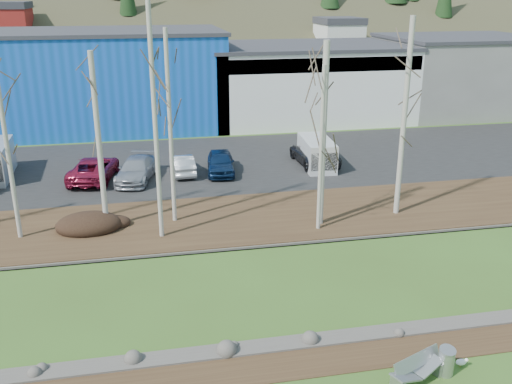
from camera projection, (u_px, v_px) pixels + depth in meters
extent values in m
cube|color=#382616|center=(258.00, 367.00, 18.36)|extent=(80.00, 1.80, 0.03)
cube|color=#382616|center=(210.00, 221.00, 29.80)|extent=(80.00, 7.00, 0.15)
cube|color=black|center=(191.00, 164.00, 39.50)|extent=(80.00, 14.00, 0.14)
cube|color=#0E4DAC|center=(106.00, 80.00, 49.99)|extent=(20.00, 12.00, 8.00)
cube|color=#333338|center=(102.00, 32.00, 48.60)|extent=(20.40, 12.24, 0.30)
cube|color=white|center=(303.00, 83.00, 53.62)|extent=(18.00, 12.00, 6.50)
cube|color=#333338|center=(304.00, 46.00, 52.48)|extent=(18.36, 12.24, 0.30)
cube|color=navy|center=(324.00, 65.00, 47.38)|extent=(17.64, 0.20, 1.20)
cube|color=slate|center=(459.00, 75.00, 56.54)|extent=(14.00, 12.00, 7.00)
cube|color=#333338|center=(463.00, 37.00, 55.32)|extent=(14.28, 12.24, 0.30)
cube|color=#A4A7A9|center=(434.00, 367.00, 17.98)|extent=(0.31, 0.58, 0.48)
cube|color=#A4A7A9|center=(417.00, 361.00, 17.63)|extent=(1.88, 0.95, 0.42)
cube|color=gray|center=(406.00, 377.00, 17.23)|extent=(1.08, 0.87, 0.35)
cube|color=gray|center=(427.00, 366.00, 17.74)|extent=(1.08, 0.87, 0.35)
cylinder|color=#A4A7A9|center=(446.00, 363.00, 17.90)|extent=(0.51, 0.51, 0.86)
cylinder|color=gold|center=(460.00, 366.00, 18.35)|extent=(0.01, 0.01, 0.10)
cylinder|color=gold|center=(459.00, 365.00, 18.41)|extent=(0.01, 0.01, 0.10)
ellipsoid|color=white|center=(461.00, 362.00, 18.35)|extent=(0.37, 0.21, 0.21)
cube|color=gray|center=(461.00, 361.00, 18.33)|extent=(0.25, 0.17, 0.02)
sphere|color=white|center=(467.00, 360.00, 18.30)|extent=(0.12, 0.12, 0.12)
cone|color=gold|center=(469.00, 360.00, 18.29)|extent=(0.07, 0.05, 0.03)
ellipsoid|color=black|center=(89.00, 224.00, 28.47)|extent=(3.26, 2.30, 0.64)
cylinder|color=beige|center=(4.00, 127.00, 25.90)|extent=(0.21, 0.21, 10.94)
cylinder|color=beige|center=(99.00, 143.00, 27.47)|extent=(0.27, 0.27, 8.73)
cylinder|color=beige|center=(155.00, 125.00, 26.00)|extent=(0.22, 0.22, 10.99)
cylinder|color=beige|center=(170.00, 129.00, 28.11)|extent=(0.21, 0.21, 9.70)
cylinder|color=beige|center=(321.00, 150.00, 27.38)|extent=(0.20, 0.20, 8.13)
cylinder|color=beige|center=(323.00, 136.00, 27.85)|extent=(0.31, 0.31, 9.16)
cylinder|color=beige|center=(404.00, 120.00, 29.05)|extent=(0.28, 0.28, 10.19)
imported|color=maroon|center=(94.00, 169.00, 35.89)|extent=(3.30, 5.60, 1.46)
imported|color=#999BA1|center=(136.00, 170.00, 35.77)|extent=(3.04, 5.14, 1.40)
imported|color=#10264A|center=(221.00, 162.00, 37.21)|extent=(2.18, 4.44, 1.46)
imported|color=silver|center=(182.00, 164.00, 37.13)|extent=(1.56, 3.92, 1.27)
imported|color=#29292B|center=(314.00, 153.00, 39.26)|extent=(2.54, 5.23, 1.43)
cube|color=white|center=(317.00, 153.00, 38.50)|extent=(2.13, 4.49, 1.91)
cube|color=black|center=(323.00, 160.00, 36.89)|extent=(1.79, 1.03, 1.18)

